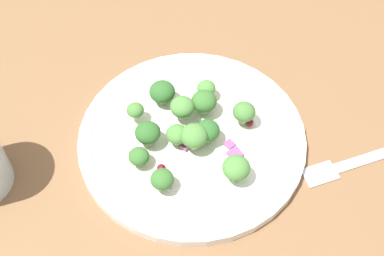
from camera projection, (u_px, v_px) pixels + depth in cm
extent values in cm
cube|color=brown|center=(176.00, 143.00, 61.21)|extent=(180.00, 180.00, 2.00)
cylinder|color=white|center=(192.00, 139.00, 59.60)|extent=(25.34, 25.34, 1.20)
torus|color=white|center=(192.00, 136.00, 59.12)|extent=(24.31, 24.31, 1.00)
cylinder|color=white|center=(192.00, 135.00, 59.04)|extent=(14.70, 14.70, 0.20)
cylinder|color=#9EC684|center=(235.00, 174.00, 55.36)|extent=(1.09, 1.09, 1.09)
ellipsoid|color=#4C843D|center=(236.00, 168.00, 54.31)|extent=(2.90, 2.90, 2.17)
cylinder|color=#8EB77A|center=(204.00, 108.00, 60.25)|extent=(1.07, 1.07, 1.07)
ellipsoid|color=#386B2D|center=(204.00, 101.00, 59.21)|extent=(2.84, 2.84, 2.13)
cylinder|color=#9EC684|center=(149.00, 140.00, 57.68)|extent=(1.04, 1.04, 1.04)
ellipsoid|color=#2D6028|center=(148.00, 134.00, 56.67)|extent=(2.76, 2.76, 2.07)
cylinder|color=#ADD18E|center=(194.00, 143.00, 57.14)|extent=(1.09, 1.09, 1.09)
ellipsoid|color=#4C843D|center=(194.00, 136.00, 56.08)|extent=(2.92, 2.92, 2.19)
cylinder|color=#ADD18E|center=(177.00, 140.00, 57.82)|extent=(0.90, 0.90, 0.90)
ellipsoid|color=#4C843D|center=(177.00, 134.00, 56.94)|extent=(2.40, 2.40, 1.80)
cylinder|color=#8EB77A|center=(163.00, 99.00, 61.33)|extent=(1.11, 1.11, 1.11)
ellipsoid|color=#2D6028|center=(162.00, 92.00, 60.26)|extent=(2.95, 2.95, 2.21)
cylinder|color=#ADD18E|center=(207.00, 137.00, 58.02)|extent=(1.00, 1.00, 1.00)
ellipsoid|color=#2D6028|center=(208.00, 130.00, 57.05)|extent=(2.66, 2.66, 1.99)
cylinder|color=#ADD18E|center=(206.00, 94.00, 61.58)|extent=(0.81, 0.81, 0.81)
ellipsoid|color=#4C843D|center=(206.00, 88.00, 60.80)|extent=(2.15, 2.15, 1.61)
cylinder|color=#8EB77A|center=(243.00, 118.00, 59.29)|extent=(0.95, 0.95, 0.95)
ellipsoid|color=#477A38|center=(244.00, 112.00, 58.36)|extent=(2.54, 2.54, 1.91)
cylinder|color=#9EC684|center=(140.00, 162.00, 56.30)|extent=(0.83, 0.83, 0.83)
ellipsoid|color=#386B2D|center=(139.00, 156.00, 55.49)|extent=(2.21, 2.21, 1.66)
cylinder|color=#9EC684|center=(163.00, 185.00, 54.56)|extent=(0.90, 0.90, 0.90)
ellipsoid|color=#386B2D|center=(162.00, 179.00, 53.69)|extent=(2.40, 2.40, 1.80)
cylinder|color=#9EC684|center=(182.00, 114.00, 59.59)|extent=(1.02, 1.02, 1.02)
ellipsoid|color=#4C843D|center=(182.00, 107.00, 58.60)|extent=(2.73, 2.73, 2.05)
cylinder|color=#9EC684|center=(136.00, 115.00, 59.40)|extent=(0.73, 0.73, 0.73)
ellipsoid|color=#477A38|center=(135.00, 110.00, 58.69)|extent=(1.96, 1.96, 1.47)
sphere|color=#4C0A14|center=(155.00, 128.00, 59.13)|extent=(0.93, 0.93, 0.93)
sphere|color=maroon|center=(176.00, 103.00, 60.86)|extent=(0.91, 0.91, 0.91)
sphere|color=maroon|center=(188.00, 144.00, 57.91)|extent=(0.84, 0.84, 0.84)
sphere|color=maroon|center=(161.00, 168.00, 55.47)|extent=(0.96, 0.96, 0.96)
sphere|color=maroon|center=(249.00, 122.00, 59.36)|extent=(0.87, 0.87, 0.87)
cube|color=#934C84|center=(190.00, 144.00, 57.91)|extent=(1.20, 1.39, 0.39)
cube|color=#843D75|center=(134.00, 156.00, 57.20)|extent=(1.42, 1.35, 0.37)
cube|color=#934C84|center=(229.00, 144.00, 58.10)|extent=(1.23, 1.22, 0.32)
cube|color=#934C84|center=(235.00, 154.00, 57.21)|extent=(1.43, 1.48, 0.51)
cube|color=#843D75|center=(173.00, 132.00, 58.86)|extent=(1.37, 1.41, 0.31)
cube|color=#843D75|center=(166.00, 181.00, 55.14)|extent=(1.62, 1.67, 0.43)
cube|color=silver|center=(320.00, 174.00, 57.36)|extent=(2.94, 3.94, 0.50)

